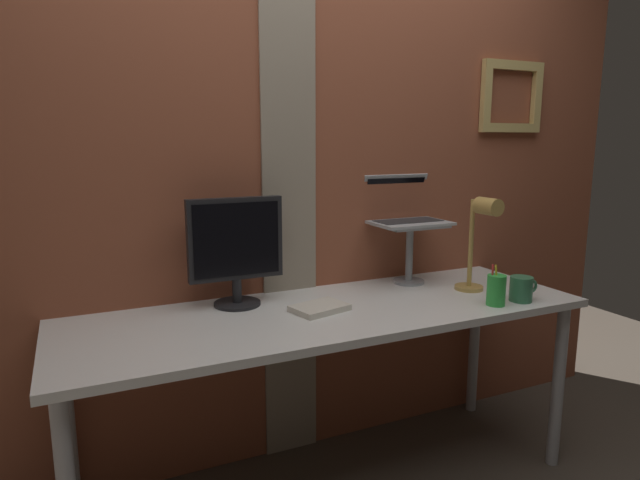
# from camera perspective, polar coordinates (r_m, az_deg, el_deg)

# --- Properties ---
(brick_wall_back) EXTENTS (3.45, 0.16, 2.49)m
(brick_wall_back) POSITION_cam_1_polar(r_m,az_deg,el_deg) (2.33, -2.10, 7.31)
(brick_wall_back) COLOR brown
(brick_wall_back) RESTS_ON ground_plane
(desk) EXTENTS (1.99, 0.64, 0.74)m
(desk) POSITION_cam_1_polar(r_m,az_deg,el_deg) (2.09, 1.17, -9.19)
(desk) COLOR white
(desk) RESTS_ON ground_plane
(monitor) EXTENTS (0.37, 0.18, 0.42)m
(monitor) POSITION_cam_1_polar(r_m,az_deg,el_deg) (2.08, -8.86, -0.54)
(monitor) COLOR black
(monitor) RESTS_ON desk
(laptop_stand) EXTENTS (0.28, 0.22, 0.27)m
(laptop_stand) POSITION_cam_1_polar(r_m,az_deg,el_deg) (2.43, 9.41, -0.41)
(laptop_stand) COLOR gray
(laptop_stand) RESTS_ON desk
(laptop) EXTENTS (0.33, 0.30, 0.21)m
(laptop) POSITION_cam_1_polar(r_m,az_deg,el_deg) (2.47, 8.59, 3.18)
(laptop) COLOR #ADB2B7
(laptop) RESTS_ON laptop_stand
(desk_lamp) EXTENTS (0.12, 0.20, 0.40)m
(desk_lamp) POSITION_cam_1_polar(r_m,az_deg,el_deg) (2.33, 16.51, 0.64)
(desk_lamp) COLOR tan
(desk_lamp) RESTS_ON desk
(pen_cup) EXTENTS (0.07, 0.07, 0.16)m
(pen_cup) POSITION_cam_1_polar(r_m,az_deg,el_deg) (2.21, 18.04, -5.03)
(pen_cup) COLOR green
(pen_cup) RESTS_ON desk
(coffee_mug) EXTENTS (0.13, 0.09, 0.10)m
(coffee_mug) POSITION_cam_1_polar(r_m,az_deg,el_deg) (2.30, 20.45, -4.84)
(coffee_mug) COLOR #33724C
(coffee_mug) RESTS_ON desk
(paper_clutter_stack) EXTENTS (0.23, 0.19, 0.02)m
(paper_clutter_stack) POSITION_cam_1_polar(r_m,az_deg,el_deg) (2.04, -0.04, -7.16)
(paper_clutter_stack) COLOR silver
(paper_clutter_stack) RESTS_ON desk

